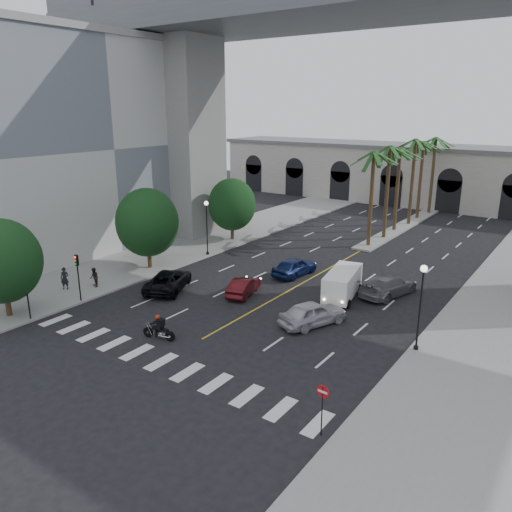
{
  "coord_description": "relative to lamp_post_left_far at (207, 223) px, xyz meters",
  "views": [
    {
      "loc": [
        18.89,
        -19.12,
        13.87
      ],
      "look_at": [
        1.3,
        6.0,
        4.64
      ],
      "focal_mm": 35.0,
      "sensor_mm": 36.0,
      "label": 1
    }
  ],
  "objects": [
    {
      "name": "ground",
      "position": [
        11.4,
        -16.0,
        -3.22
      ],
      "size": [
        140.0,
        140.0,
        0.0
      ],
      "primitive_type": "plane",
      "color": "black",
      "rests_on": "ground"
    },
    {
      "name": "sidewalk_left",
      "position": [
        -3.6,
        -1.0,
        -3.15
      ],
      "size": [
        8.0,
        100.0,
        0.15
      ],
      "primitive_type": "cube",
      "color": "gray",
      "rests_on": "ground"
    },
    {
      "name": "sidewalk_right",
      "position": [
        26.4,
        -1.0,
        -3.15
      ],
      "size": [
        8.0,
        100.0,
        0.15
      ],
      "primitive_type": "cube",
      "color": "gray",
      "rests_on": "ground"
    },
    {
      "name": "median",
      "position": [
        11.4,
        22.0,
        -3.12
      ],
      "size": [
        2.0,
        24.0,
        0.2
      ],
      "primitive_type": "cube",
      "color": "gray",
      "rests_on": "ground"
    },
    {
      "name": "building_left",
      "position": [
        -15.6,
        -4.0,
        7.09
      ],
      "size": [
        16.5,
        32.5,
        20.6
      ],
      "color": "silver",
      "rests_on": "ground"
    },
    {
      "name": "pier_building",
      "position": [
        11.4,
        39.0,
        1.04
      ],
      "size": [
        71.0,
        10.5,
        8.5
      ],
      "color": "beige",
      "rests_on": "ground"
    },
    {
      "name": "bridge",
      "position": [
        14.82,
        6.0,
        15.29
      ],
      "size": [
        75.0,
        13.0,
        26.0
      ],
      "color": "gray",
      "rests_on": "ground"
    },
    {
      "name": "palm_a",
      "position": [
        11.4,
        12.0,
        5.88
      ],
      "size": [
        3.2,
        3.2,
        10.3
      ],
      "color": "#47331E",
      "rests_on": "ground"
    },
    {
      "name": "palm_b",
      "position": [
        11.5,
        16.0,
        6.15
      ],
      "size": [
        3.2,
        3.2,
        10.6
      ],
      "color": "#47331E",
      "rests_on": "ground"
    },
    {
      "name": "palm_c",
      "position": [
        11.2,
        20.0,
        5.69
      ],
      "size": [
        3.2,
        3.2,
        10.1
      ],
      "color": "#47331E",
      "rests_on": "ground"
    },
    {
      "name": "palm_d",
      "position": [
        11.55,
        24.0,
        6.43
      ],
      "size": [
        3.2,
        3.2,
        10.9
      ],
      "color": "#47331E",
      "rests_on": "ground"
    },
    {
      "name": "palm_e",
      "position": [
        11.3,
        28.0,
        5.97
      ],
      "size": [
        3.2,
        3.2,
        10.4
      ],
      "color": "#47331E",
      "rests_on": "ground"
    },
    {
      "name": "palm_f",
      "position": [
        11.6,
        32.0,
        6.24
      ],
      "size": [
        3.2,
        3.2,
        10.7
      ],
      "color": "#47331E",
      "rests_on": "ground"
    },
    {
      "name": "street_tree_near",
      "position": [
        -1.6,
        -19.0,
        0.8
      ],
      "size": [
        5.2,
        5.2,
        6.89
      ],
      "color": "#382616",
      "rests_on": "ground"
    },
    {
      "name": "street_tree_mid",
      "position": [
        -1.6,
        -6.0,
        0.99
      ],
      "size": [
        5.44,
        5.44,
        7.21
      ],
      "color": "#382616",
      "rests_on": "ground"
    },
    {
      "name": "street_tree_far",
      "position": [
        -1.6,
        6.0,
        0.68
      ],
      "size": [
        5.04,
        5.04,
        6.68
      ],
      "color": "#382616",
      "rests_on": "ground"
    },
    {
      "name": "lamp_post_left_far",
      "position": [
        0.0,
        0.0,
        0.0
      ],
      "size": [
        0.4,
        0.4,
        5.35
      ],
      "color": "black",
      "rests_on": "ground"
    },
    {
      "name": "lamp_post_right",
      "position": [
        22.8,
        -8.0,
        0.0
      ],
      "size": [
        0.4,
        0.4,
        5.35
      ],
      "color": "black",
      "rests_on": "ground"
    },
    {
      "name": "traffic_signal_near",
      "position": [
        0.1,
        -18.5,
        -0.71
      ],
      "size": [
        0.25,
        0.18,
        3.65
      ],
      "color": "black",
      "rests_on": "ground"
    },
    {
      "name": "traffic_signal_far",
      "position": [
        0.1,
        -14.5,
        -0.71
      ],
      "size": [
        0.25,
        0.18,
        3.65
      ],
      "color": "black",
      "rests_on": "ground"
    },
    {
      "name": "motorcycle_rider",
      "position": [
        9.29,
        -15.49,
        -2.48
      ],
      "size": [
        2.23,
        0.72,
        1.63
      ],
      "rotation": [
        0.0,
        0.0,
        0.22
      ],
      "color": "black",
      "rests_on": "ground"
    },
    {
      "name": "car_a",
      "position": [
        15.97,
        -8.16,
        -2.41
      ],
      "size": [
        3.59,
        5.1,
        1.61
      ],
      "primitive_type": "imported",
      "rotation": [
        0.0,
        0.0,
        2.74
      ],
      "color": "silver",
      "rests_on": "ground"
    },
    {
      "name": "car_b",
      "position": [
        8.99,
        -6.36,
        -2.55
      ],
      "size": [
        2.42,
        4.28,
        1.34
      ],
      "primitive_type": "imported",
      "rotation": [
        0.0,
        0.0,
        3.41
      ],
      "color": "#470E11",
      "rests_on": "ground"
    },
    {
      "name": "car_c",
      "position": [
        3.49,
        -8.85,
        -2.46
      ],
      "size": [
        4.59,
        6.05,
        1.53
      ],
      "primitive_type": "imported",
      "rotation": [
        0.0,
        0.0,
        3.57
      ],
      "color": "black",
      "rests_on": "ground"
    },
    {
      "name": "car_d",
      "position": [
        18.08,
        -0.1,
        -2.42
      ],
      "size": [
        3.45,
        5.88,
        1.6
      ],
      "primitive_type": "imported",
      "rotation": [
        0.0,
        0.0,
        2.91
      ],
      "color": "slate",
      "rests_on": "ground"
    },
    {
      "name": "car_e",
      "position": [
        9.84,
        -0.18,
        -2.43
      ],
      "size": [
        2.32,
        4.79,
        1.58
      ],
      "primitive_type": "imported",
      "rotation": [
        0.0,
        0.0,
        3.04
      ],
      "color": "#101F4F",
      "rests_on": "ground"
    },
    {
      "name": "cargo_van",
      "position": [
        15.47,
        -2.7,
        -2.03
      ],
      "size": [
        2.82,
        5.31,
        2.15
      ],
      "rotation": [
        0.0,
        0.0,
        0.2
      ],
      "color": "white",
      "rests_on": "ground"
    },
    {
      "name": "pedestrian_a",
      "position": [
        -2.87,
        -13.69,
        -2.19
      ],
      "size": [
        0.77,
        0.71,
        1.77
      ],
      "primitive_type": "imported",
      "rotation": [
        0.0,
        0.0,
        0.6
      ],
      "color": "black",
      "rests_on": "sidewalk_left"
    },
    {
      "name": "pedestrian_b",
      "position": [
        -1.44,
        -12.04,
        -2.29
      ],
      "size": [
        0.93,
        0.85,
        1.56
      ],
      "primitive_type": "imported",
      "rotation": [
        0.0,
        0.0,
        -0.42
      ],
      "color": "black",
      "rests_on": "sidewalk_left"
    },
    {
      "name": "do_not_enter_sign",
      "position": [
        21.9,
        -18.15,
        -1.42
      ],
      "size": [
        0.61,
        0.07,
        2.48
      ],
      "rotation": [
        0.0,
        0.0,
        -0.07
      ],
      "color": "black",
      "rests_on": "ground"
    }
  ]
}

